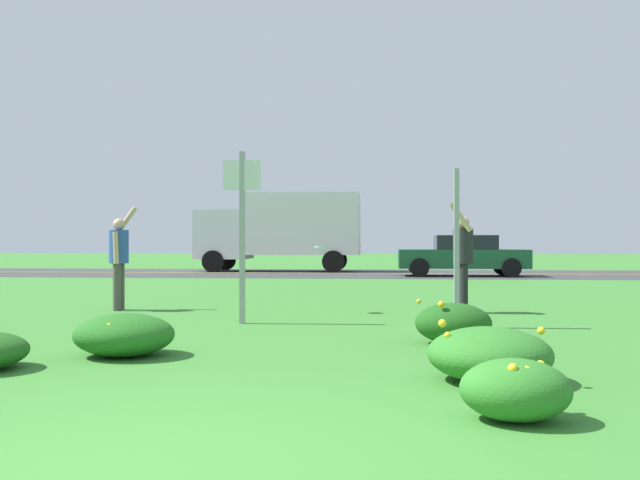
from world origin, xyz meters
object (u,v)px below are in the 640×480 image
sign_post_by_roadside (457,248)px  car_dark_green_center_left (463,255)px  sign_post_near_path (242,219)px  frisbee_pale_blue (322,247)px  person_catcher_dark_shirt (463,255)px  person_thrower_blue_shirt (119,255)px  box_truck_white (282,228)px

sign_post_by_roadside → car_dark_green_center_left: bearing=83.1°
sign_post_near_path → frisbee_pale_blue: (1.04, 1.67, -0.42)m
sign_post_near_path → car_dark_green_center_left: sign_post_near_path is taller
sign_post_by_roadside → frisbee_pale_blue: size_ratio=8.39×
sign_post_near_path → sign_post_by_roadside: bearing=-3.9°
frisbee_pale_blue → car_dark_green_center_left: size_ratio=0.06×
sign_post_near_path → person_catcher_dark_shirt: sign_post_near_path is taller
sign_post_near_path → person_catcher_dark_shirt: 3.93m
sign_post_near_path → car_dark_green_center_left: bearing=71.7°
person_thrower_blue_shirt → box_truck_white: size_ratio=0.28×
frisbee_pale_blue → sign_post_by_roadside: bearing=-42.4°
sign_post_by_roadside → frisbee_pale_blue: bearing=137.6°
person_catcher_dark_shirt → sign_post_by_roadside: bearing=-98.9°
person_catcher_dark_shirt → frisbee_pale_blue: bearing=-175.5°
box_truck_white → sign_post_by_roadside: bearing=-74.5°
sign_post_by_roadside → box_truck_white: 19.29m
frisbee_pale_blue → box_truck_white: 16.99m
person_thrower_blue_shirt → frisbee_pale_blue: (3.61, -0.12, 0.14)m
person_catcher_dark_shirt → car_dark_green_center_left: person_catcher_dark_shirt is taller
sign_post_by_roadside → person_thrower_blue_shirt: bearing=160.6°
person_thrower_blue_shirt → box_truck_white: (0.51, 16.57, 0.83)m
sign_post_near_path → person_thrower_blue_shirt: size_ratio=1.37×
sign_post_by_roadside → person_catcher_dark_shirt: 2.10m
sign_post_near_path → box_truck_white: box_truck_white is taller
person_thrower_blue_shirt → person_catcher_dark_shirt: person_catcher_dark_shirt is taller
box_truck_white → frisbee_pale_blue: bearing=-79.5°
sign_post_by_roadside → person_thrower_blue_shirt: sign_post_by_roadside is taller
person_thrower_blue_shirt → frisbee_pale_blue: bearing=-1.9°
sign_post_near_path → car_dark_green_center_left: 15.68m
sign_post_near_path → frisbee_pale_blue: bearing=58.0°
frisbee_pale_blue → box_truck_white: box_truck_white is taller
sign_post_near_path → sign_post_by_roadside: 3.14m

